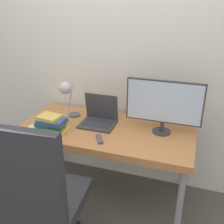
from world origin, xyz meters
TOP-DOWN VIEW (x-y plane):
  - ground_plane at (0.00, 0.00)m, footprint 12.00×12.00m
  - wall_back at (0.00, 0.79)m, footprint 8.00×0.05m
  - desk at (0.00, 0.36)m, footprint 1.52×0.73m
  - laptop at (-0.09, 0.43)m, footprint 0.31×0.25m
  - monitor at (0.47, 0.45)m, footprint 0.62×0.16m
  - desk_lamp at (-0.38, 0.39)m, footprint 0.11×0.26m
  - office_chair at (-0.17, -0.42)m, footprint 0.54×0.55m
  - book_stack at (-0.43, 0.18)m, footprint 0.28×0.21m
  - tv_remote at (0.02, 0.15)m, footprint 0.10×0.13m
  - game_controller at (-0.57, 0.14)m, footprint 0.13×0.11m

SIDE VIEW (x-z plane):
  - ground_plane at x=0.00m, z-range 0.00..0.00m
  - office_chair at x=-0.17m, z-range 0.05..1.22m
  - desk at x=0.00m, z-range 0.31..1.06m
  - tv_remote at x=0.02m, z-range 0.75..0.77m
  - game_controller at x=-0.57m, z-range 0.75..0.79m
  - laptop at x=-0.09m, z-range 0.67..0.94m
  - book_stack at x=-0.43m, z-range 0.75..0.89m
  - monitor at x=0.47m, z-range 0.78..1.24m
  - desk_lamp at x=-0.38m, z-range 0.84..1.22m
  - wall_back at x=0.00m, z-range 0.00..2.60m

